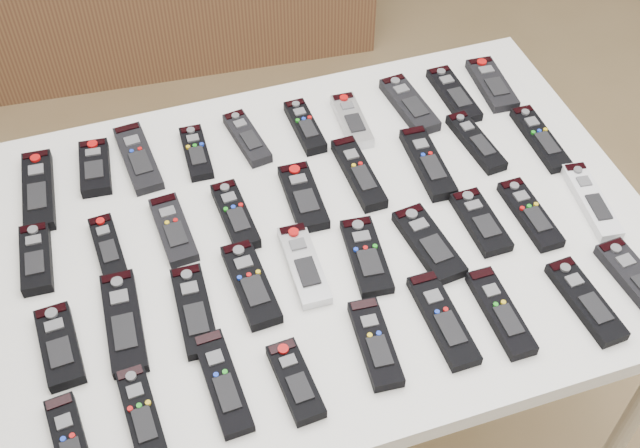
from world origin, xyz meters
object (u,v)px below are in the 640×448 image
object	(u,v)px
remote_9	(492,84)
remote_17	(476,142)
table	(320,250)
remote_21	(194,310)
remote_27	(530,214)
remote_26	(481,222)
remote_34	(443,320)
remote_33	(375,343)
remote_13	(235,216)
remote_18	(540,138)
remote_37	(638,281)
remote_29	(71,446)
remote_10	(36,259)
remote_31	(223,382)
remote_23	(304,265)
remote_16	(428,163)
remote_25	(429,244)
remote_7	(409,105)
remote_22	(251,284)
remote_24	(366,256)
remote_35	(501,312)
remote_20	(124,322)
remote_2	(138,158)
remote_6	(352,121)
remote_36	(586,301)
remote_4	(247,138)
remote_12	(173,229)
remote_15	(359,173)
remote_32	(295,381)
remote_5	(305,127)
remote_14	(303,197)
remote_8	(454,95)
remote_19	(60,346)
remote_30	(142,415)

from	to	relation	value
remote_9	remote_17	world-z (taller)	remote_17
table	remote_21	bearing A→B (deg)	-157.02
remote_27	remote_26	bearing A→B (deg)	172.26
remote_26	remote_34	bearing A→B (deg)	-131.90
remote_33	remote_34	bearing A→B (deg)	8.73
remote_13	remote_18	distance (m)	0.66
remote_37	remote_29	bearing A→B (deg)	175.78
remote_10	remote_31	world-z (taller)	remote_10
table	remote_18	world-z (taller)	remote_18
remote_23	remote_33	xyz separation A→B (m)	(0.06, -0.20, 0.00)
remote_16	remote_25	bearing A→B (deg)	-110.33
remote_7	remote_16	world-z (taller)	same
remote_22	remote_26	world-z (taller)	remote_22
remote_27	remote_34	distance (m)	0.31
remote_31	remote_24	bearing A→B (deg)	26.65
remote_33	remote_35	bearing A→B (deg)	2.41
remote_18	remote_20	world-z (taller)	remote_20
remote_27	remote_2	bearing A→B (deg)	149.30
remote_24	remote_7	bearing A→B (deg)	63.20
remote_6	remote_7	world-z (taller)	same
remote_23	remote_34	distance (m)	0.27
remote_36	remote_4	bearing A→B (deg)	123.91
remote_13	remote_34	size ratio (longest dim) A/B	0.87
remote_29	remote_35	distance (m)	0.73
remote_12	remote_21	xyz separation A→B (m)	(-0.00, -0.19, 0.00)
remote_2	remote_12	size ratio (longest dim) A/B	1.16
table	remote_29	xyz separation A→B (m)	(-0.50, -0.30, 0.07)
remote_15	remote_25	distance (m)	0.22
remote_7	remote_32	distance (m)	0.72
remote_10	remote_17	xyz separation A→B (m)	(0.89, 0.03, -0.00)
remote_29	remote_34	distance (m)	0.63
remote_5	remote_14	size ratio (longest dim) A/B	0.93
remote_31	remote_10	bearing A→B (deg)	123.92
remote_27	remote_34	xyz separation A→B (m)	(-0.26, -0.17, 0.00)
remote_23	remote_32	xyz separation A→B (m)	(-0.08, -0.22, 0.00)
remote_34	remote_31	bearing A→B (deg)	179.39
remote_33	remote_8	bearing A→B (deg)	59.01
remote_15	remote_25	size ratio (longest dim) A/B	1.09
table	remote_2	bearing A→B (deg)	134.84
remote_19	remote_30	xyz separation A→B (m)	(0.11, -0.17, -0.00)
remote_15	remote_17	bearing A→B (deg)	1.30
remote_2	remote_4	distance (m)	0.23
remote_6	remote_18	distance (m)	0.39
remote_20	remote_4	bearing A→B (deg)	52.42
remote_25	remote_30	xyz separation A→B (m)	(-0.56, -0.18, -0.00)
remote_21	remote_26	size ratio (longest dim) A/B	1.20
remote_36	table	bearing A→B (deg)	137.82
remote_12	remote_37	xyz separation A→B (m)	(0.76, -0.38, 0.00)
remote_8	remote_5	bearing A→B (deg)	178.76
remote_8	remote_14	world-z (taller)	remote_14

